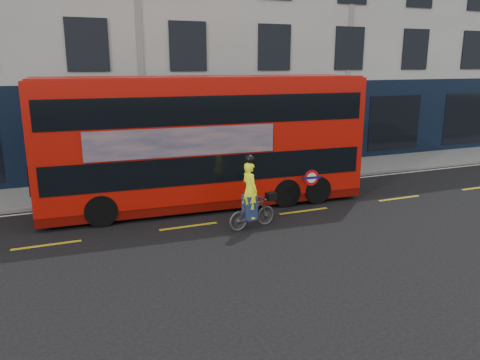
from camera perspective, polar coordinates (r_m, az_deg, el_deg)
ground at (r=12.99m, az=-4.43°, el=-7.72°), size 120.00×120.00×0.00m
pavement at (r=18.98m, az=-10.50°, el=-0.69°), size 60.00×3.00×0.12m
kerb at (r=17.56m, az=-9.48°, el=-1.83°), size 60.00×0.12×0.13m
building_terrace at (r=24.87m, az=-14.61°, el=19.81°), size 50.00×10.07×15.00m
road_edge_line at (r=17.29m, az=-9.24°, el=-2.28°), size 58.00×0.10×0.01m
lane_dashes at (r=14.34m, az=-6.29°, el=-5.63°), size 58.00×0.12×0.01m
bus at (r=15.93m, az=-4.23°, el=4.78°), size 11.04×3.07×4.40m
cyclist at (r=13.85m, az=1.42°, el=-2.94°), size 1.67×0.75×2.25m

